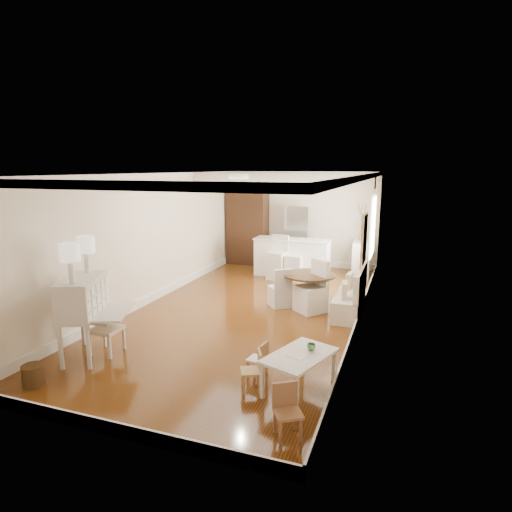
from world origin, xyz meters
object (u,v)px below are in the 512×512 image
Objects in this scene: breakfast_counter at (292,258)px; kids_chair_b at (257,359)px; slip_chair_near at (311,286)px; slip_chair_far at (280,287)px; wicker_basket at (33,375)px; kids_table at (299,372)px; gustavian_armchair at (106,328)px; pantry_cabinet at (248,226)px; kids_chair_c at (288,412)px; bar_stool_left at (277,258)px; kids_chair_a at (251,371)px; sideboard at (361,258)px; bar_stool_right at (294,260)px; secretary_bureau at (84,317)px; dining_table at (309,291)px; fridge at (308,238)px.

kids_chair_b is at bearing -79.94° from breakfast_counter.
slip_chair_far is (-0.70, 0.13, -0.11)m from slip_chair_near.
wicker_basket is 0.28× the size of kids_table.
pantry_cabinet reaches higher than gustavian_armchair.
kids_table is 1.71× the size of kids_chair_c.
slip_chair_near reaches higher than gustavian_armchair.
kids_table is at bearing -64.27° from pantry_cabinet.
slip_chair_far is at bearing -80.73° from breakfast_counter.
slip_chair_far is 0.73× the size of bar_stool_left.
kids_chair_a is 0.55× the size of sideboard.
bar_stool_left is at bearing -156.34° from sideboard.
kids_chair_c is at bearing -94.42° from sideboard.
bar_stool_right is (-1.52, 5.51, 0.28)m from kids_table.
kids_chair_c is (3.53, -0.93, -0.34)m from secretary_bureau.
sideboard reaches higher than wicker_basket.
bar_stool_left is (-1.30, 5.28, 0.32)m from kids_chair_b.
bar_stool_right is (-0.87, 2.10, 0.17)m from dining_table.
slip_chair_far reaches higher than kids_chair_b.
sideboard is at bearing -6.87° from pantry_cabinet.
gustavian_armchair is 0.46× the size of fridge.
kids_table is at bearing -20.47° from secretary_bureau.
slip_chair_far is at bearing 110.69° from kids_table.
gustavian_armchair is 1.38× the size of kids_chair_c.
sideboard is at bearing 119.71° from slip_chair_near.
secretary_bureau is 7.55m from sideboard.
kids_table is 5.84m from bar_stool_left.
kids_table is at bearing 81.64° from kids_chair_b.
kids_chair_c is 0.52× the size of bar_stool_left.
gustavian_armchair is 0.81× the size of kids_table.
wicker_basket is at bearing 23.55° from slip_chair_far.
slip_chair_near is 2.70m from bar_stool_left.
gustavian_armchair is at bearing 19.11° from slip_chair_far.
gustavian_armchair is 1.60× the size of kids_chair_b.
sideboard is at bearing -13.90° from fridge.
kids_chair_c is at bearing 41.43° from kids_chair_b.
gustavian_armchair reaches higher than kids_chair_c.
kids_chair_c is 0.34× the size of fridge.
breakfast_counter is at bearing 152.73° from slip_chair_near.
kids_table is at bearing -39.77° from slip_chair_near.
breakfast_counter is (1.50, 5.81, 0.10)m from gustavian_armchair.
gustavian_armchair is at bearing -107.72° from bar_stool_right.
pantry_cabinet is at bearing 81.31° from kids_chair_c.
breakfast_counter is 2.03× the size of sideboard.
pantry_cabinet is at bearing 140.65° from bar_stool_right.
secretary_bureau is at bearing -122.31° from sideboard.
bar_stool_left is (1.50, 6.56, 0.44)m from wicker_basket.
slip_chair_near is 1.01× the size of bar_stool_right.
kids_chair_b is 0.86× the size of kids_chair_c.
pantry_cabinet is at bearing 67.76° from secretary_bureau.
secretary_bureau is at bearing -75.12° from kids_chair_b.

